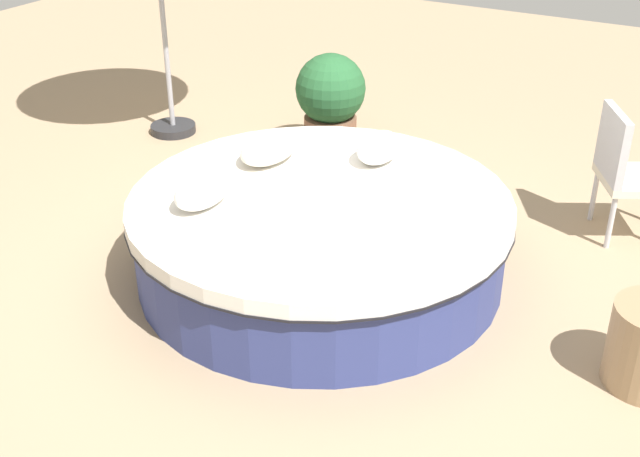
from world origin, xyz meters
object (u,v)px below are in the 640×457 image
(round_bed, at_px, (320,235))
(throw_pillow_2, at_px, (202,190))
(planter, at_px, (330,99))
(throw_pillow_1, at_px, (269,149))
(throw_pillow_0, at_px, (379,148))
(patio_chair, at_px, (625,166))

(round_bed, relative_size, throw_pillow_2, 5.55)
(throw_pillow_2, relative_size, planter, 0.51)
(throw_pillow_1, relative_size, throw_pillow_2, 1.17)
(round_bed, bearing_deg, throw_pillow_1, 61.28)
(throw_pillow_1, bearing_deg, throw_pillow_0, -61.79)
(throw_pillow_1, xyz_separation_m, throw_pillow_2, (-0.82, -0.02, 0.02))
(throw_pillow_0, xyz_separation_m, throw_pillow_1, (-0.38, 0.70, -0.02))
(patio_chair, bearing_deg, throw_pillow_0, -88.86)
(throw_pillow_1, xyz_separation_m, patio_chair, (1.28, -2.27, -0.13))
(throw_pillow_2, bearing_deg, planter, 9.44)
(throw_pillow_0, bearing_deg, throw_pillow_1, 118.21)
(throw_pillow_0, distance_m, planter, 1.65)
(throw_pillow_0, bearing_deg, throw_pillow_2, 150.50)
(throw_pillow_2, relative_size, patio_chair, 0.48)
(throw_pillow_1, height_order, patio_chair, patio_chair)
(round_bed, relative_size, patio_chair, 2.64)
(throw_pillow_2, bearing_deg, throw_pillow_0, -29.50)
(round_bed, relative_size, throw_pillow_0, 5.96)
(round_bed, xyz_separation_m, throw_pillow_0, (0.72, -0.08, 0.40))
(patio_chair, height_order, planter, patio_chair)
(round_bed, distance_m, throw_pillow_0, 0.83)
(patio_chair, bearing_deg, throw_pillow_2, -75.70)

